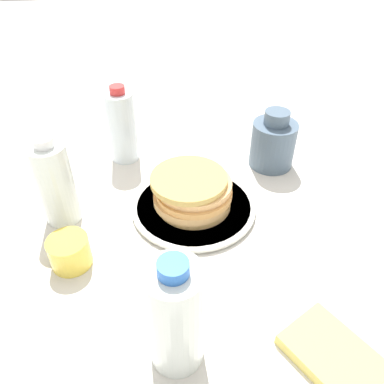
% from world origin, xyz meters
% --- Properties ---
extents(ground_plane, '(4.00, 4.00, 0.00)m').
position_xyz_m(ground_plane, '(0.00, 0.00, 0.00)').
color(ground_plane, silver).
extents(plate, '(0.26, 0.26, 0.01)m').
position_xyz_m(plate, '(0.00, -0.00, 0.01)').
color(plate, silver).
rests_on(plate, ground_plane).
extents(pancake_stack, '(0.17, 0.17, 0.07)m').
position_xyz_m(pancake_stack, '(0.00, -0.00, 0.05)').
color(pancake_stack, tan).
rests_on(pancake_stack, plate).
extents(juice_glass, '(0.07, 0.07, 0.06)m').
position_xyz_m(juice_glass, '(0.13, -0.23, 0.03)').
color(juice_glass, yellow).
rests_on(juice_glass, ground_plane).
extents(cream_jug, '(0.11, 0.11, 0.14)m').
position_xyz_m(cream_jug, '(-0.15, 0.21, 0.06)').
color(cream_jug, '#4C6075').
rests_on(cream_jug, ground_plane).
extents(water_bottle_near, '(0.07, 0.07, 0.19)m').
position_xyz_m(water_bottle_near, '(-0.21, -0.15, 0.09)').
color(water_bottle_near, silver).
rests_on(water_bottle_near, ground_plane).
extents(water_bottle_mid, '(0.07, 0.07, 0.19)m').
position_xyz_m(water_bottle_mid, '(-0.00, -0.27, 0.09)').
color(water_bottle_mid, silver).
rests_on(water_bottle_mid, ground_plane).
extents(water_bottle_far, '(0.08, 0.08, 0.20)m').
position_xyz_m(water_bottle_far, '(0.32, -0.06, 0.09)').
color(water_bottle_far, silver).
rests_on(water_bottle_far, ground_plane).
extents(napkin, '(0.17, 0.16, 0.02)m').
position_xyz_m(napkin, '(0.35, 0.17, 0.01)').
color(napkin, '#E5D166').
rests_on(napkin, ground_plane).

